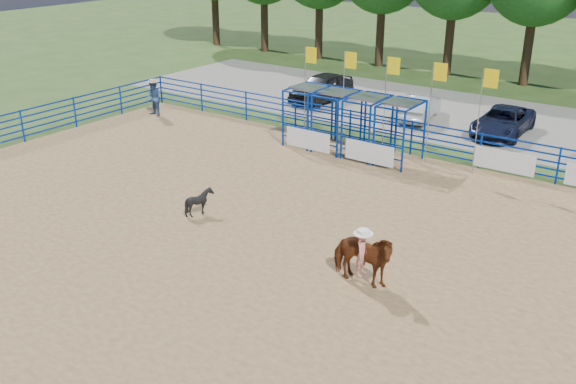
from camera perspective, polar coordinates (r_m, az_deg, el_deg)
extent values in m
plane|color=#3D5923|center=(20.05, -1.54, -4.36)|extent=(120.00, 120.00, 0.00)
cube|color=#9A784D|center=(20.05, -1.54, -4.34)|extent=(30.00, 20.00, 0.02)
cube|color=gray|center=(34.29, 15.83, 6.37)|extent=(40.00, 10.00, 0.01)
imported|color=brown|center=(17.44, 6.60, -5.84)|extent=(1.94, 0.95, 1.61)
imported|color=red|center=(17.10, 6.71, -3.63)|extent=(0.32, 0.47, 1.25)
cylinder|color=white|center=(16.82, 6.81, -1.63)|extent=(0.54, 0.54, 0.12)
imported|color=black|center=(21.80, -7.87, -0.86)|extent=(1.09, 1.04, 0.94)
imported|color=navy|center=(33.78, -11.82, 8.13)|extent=(0.96, 0.79, 1.81)
cylinder|color=tan|center=(33.57, -11.95, 9.63)|extent=(0.56, 0.56, 0.11)
imported|color=black|center=(36.12, 3.00, 9.27)|extent=(2.00, 4.59, 1.54)
imported|color=#999CA1|center=(33.27, 11.60, 7.44)|extent=(1.98, 4.04, 1.27)
imported|color=black|center=(31.73, 18.56, 5.97)|extent=(2.21, 4.59, 1.26)
cube|color=white|center=(27.76, 1.77, 4.67)|extent=(2.20, 0.04, 0.85)
cube|color=white|center=(26.31, 7.23, 3.48)|extent=(2.20, 0.04, 0.85)
cube|color=white|center=(26.56, 18.65, 2.62)|extent=(2.40, 0.04, 0.85)
cylinder|color=#3F2B19|center=(54.27, -6.47, 15.38)|extent=(0.56, 0.56, 4.80)
cylinder|color=#3F2B19|center=(51.12, -2.11, 15.06)|extent=(0.56, 0.56, 4.80)
cylinder|color=#3F2B19|center=(48.27, 2.78, 14.60)|extent=(0.56, 0.56, 4.80)
cylinder|color=#3F2B19|center=(45.80, 8.21, 13.98)|extent=(0.56, 0.56, 4.80)
cylinder|color=#3F2B19|center=(43.76, 14.16, 13.14)|extent=(0.56, 0.56, 4.80)
cylinder|color=#3F2B19|center=(42.21, 20.57, 12.09)|extent=(0.56, 0.56, 4.80)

